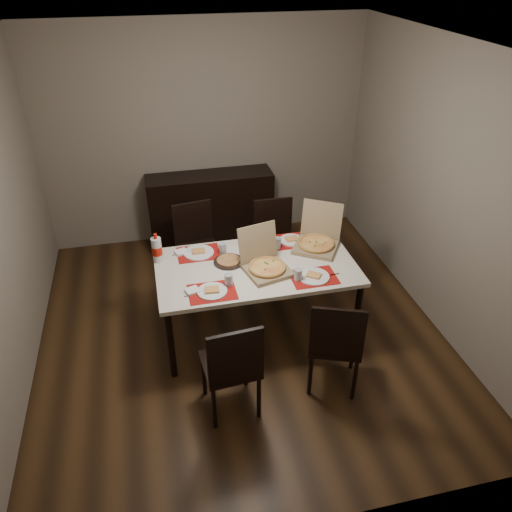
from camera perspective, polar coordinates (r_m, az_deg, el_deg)
name	(u,v)px	position (r m, az deg, el deg)	size (l,w,h in m)	color
ground	(241,330)	(4.97, -1.78, -8.51)	(3.80, 4.00, 0.02)	#3E2713
room_walls	(227,145)	(4.45, -3.30, 12.52)	(3.84, 4.02, 2.62)	gray
sideboard	(211,209)	(6.18, -5.16, 5.38)	(1.50, 0.40, 0.90)	black
dining_table	(256,271)	(4.56, 0.00, -1.77)	(1.80, 1.00, 0.75)	beige
chair_near_left	(232,365)	(3.88, -2.74, -12.34)	(0.45, 0.45, 0.93)	black
chair_near_right	(335,341)	(4.12, 9.05, -9.61)	(0.54, 0.54, 0.93)	black
chair_far_left	(197,242)	(5.37, -6.76, 1.57)	(0.48, 0.48, 0.93)	black
chair_far_right	(275,238)	(5.41, 2.18, 2.02)	(0.43, 0.43, 0.93)	black
setting_near_left	(214,288)	(4.21, -4.81, -3.71)	(0.44, 0.30, 0.11)	#AA0E0B
setting_near_right	(310,276)	(4.37, 6.17, -2.29)	(0.44, 0.30, 0.11)	#AA0E0B
setting_far_left	(202,252)	(4.71, -6.16, 0.50)	(0.51, 0.30, 0.11)	#AA0E0B
setting_far_right	(288,241)	(4.85, 3.67, 1.72)	(0.49, 0.30, 0.11)	#AA0E0B
napkin_loose	(274,268)	(4.47, 2.12, -1.41)	(0.12, 0.11, 0.02)	white
pizza_box_center	(265,265)	(4.42, 1.09, -1.00)	(0.46, 0.49, 0.37)	#8A7350
pizza_box_right	(317,241)	(4.80, 6.97, 1.70)	(0.56, 0.57, 0.39)	#8A7350
faina_plate	(229,261)	(4.56, -3.15, -0.59)	(0.28, 0.28, 0.03)	black
dip_bowl	(267,249)	(4.73, 1.28, 0.79)	(0.12, 0.12, 0.03)	white
soda_bottle	(157,250)	(4.61, -11.26, 0.70)	(0.10, 0.10, 0.28)	silver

